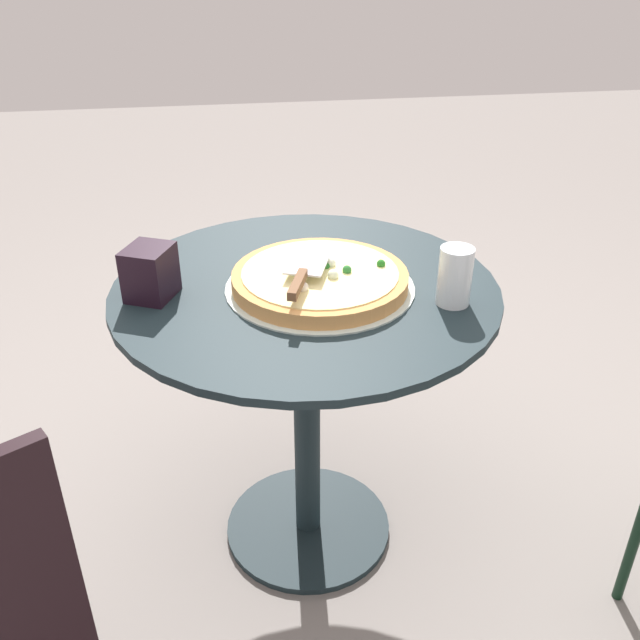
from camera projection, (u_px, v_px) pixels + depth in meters
name	position (u px, v px, depth m)	size (l,w,h in m)	color
ground_plane	(308.00, 528.00, 1.85)	(10.00, 10.00, 0.00)	gray
patio_table	(306.00, 359.00, 1.58)	(0.83, 0.83, 0.73)	black
pizza_on_tray	(320.00, 280.00, 1.47)	(0.40, 0.40, 0.06)	silver
pizza_server	(303.00, 275.00, 1.40)	(0.12, 0.21, 0.02)	silver
drinking_cup	(455.00, 276.00, 1.39)	(0.07, 0.07, 0.12)	white
napkin_dispenser	(150.00, 273.00, 1.42)	(0.10, 0.09, 0.11)	black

